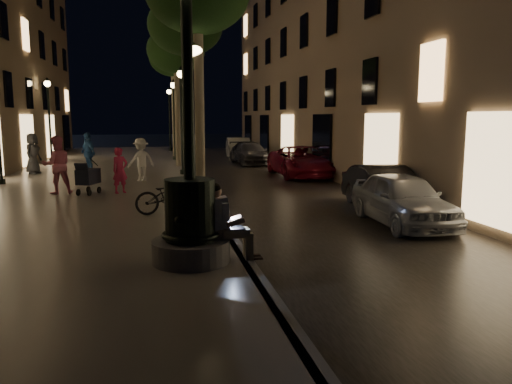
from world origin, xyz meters
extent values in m
plane|color=black|center=(0.00, 15.00, 0.00)|extent=(120.00, 120.00, 0.00)
cube|color=black|center=(3.00, 15.00, 0.01)|extent=(6.00, 45.00, 0.02)
cube|color=#66605A|center=(-4.00, 15.00, 0.10)|extent=(8.00, 45.00, 0.20)
cube|color=#59595B|center=(0.00, 15.00, 0.10)|extent=(0.25, 45.00, 0.20)
cube|color=#826B51|center=(10.00, 18.00, 7.50)|extent=(8.00, 36.00, 15.00)
cylinder|color=#59595B|center=(-1.00, 2.00, 0.40)|extent=(1.40, 1.40, 0.40)
cylinder|color=black|center=(-1.00, 2.00, 1.15)|extent=(0.90, 0.90, 1.10)
torus|color=black|center=(-1.00, 2.00, 0.70)|extent=(1.04, 1.04, 0.10)
torus|color=black|center=(-1.00, 2.00, 1.55)|extent=(0.89, 0.89, 0.09)
cylinder|color=black|center=(-1.00, 2.00, 3.30)|extent=(0.20, 0.20, 3.20)
cube|color=tan|center=(-0.45, 2.00, 0.70)|extent=(0.39, 0.26, 0.19)
cube|color=white|center=(-0.51, 2.00, 1.06)|extent=(0.48, 0.28, 0.61)
sphere|color=tan|center=(-0.55, 2.00, 1.46)|extent=(0.23, 0.23, 0.23)
sphere|color=black|center=(-0.56, 2.00, 1.51)|extent=(0.23, 0.23, 0.23)
cube|color=tan|center=(-0.19, 1.90, 0.70)|extent=(0.50, 0.14, 0.15)
cube|color=tan|center=(-0.19, 2.10, 0.70)|extent=(0.50, 0.14, 0.15)
cube|color=tan|center=(0.05, 1.90, 0.45)|extent=(0.14, 0.13, 0.50)
cube|color=tan|center=(0.05, 2.10, 0.45)|extent=(0.14, 0.13, 0.50)
cube|color=black|center=(0.15, 1.90, 0.22)|extent=(0.28, 0.11, 0.03)
cube|color=black|center=(0.15, 2.10, 0.22)|extent=(0.28, 0.11, 0.03)
cube|color=black|center=(-0.17, 2.00, 0.78)|extent=(0.26, 0.36, 0.02)
cube|color=black|center=(-0.34, 2.00, 0.90)|extent=(0.09, 0.36, 0.23)
cube|color=#A0B5E5|center=(-0.33, 2.00, 0.90)|extent=(0.07, 0.32, 0.20)
cylinder|color=#6B604C|center=(-0.25, 8.00, 2.70)|extent=(0.28, 0.28, 5.00)
cylinder|color=#6B604C|center=(-0.20, 14.00, 2.75)|extent=(0.28, 0.28, 5.10)
ellipsoid|color=black|center=(-0.20, 14.00, 6.40)|extent=(3.00, 3.00, 2.40)
cylinder|color=#6B604C|center=(-0.30, 20.00, 2.65)|extent=(0.28, 0.28, 4.90)
ellipsoid|color=black|center=(-0.30, 20.00, 6.20)|extent=(3.00, 3.00, 2.40)
cylinder|color=#6B604C|center=(-0.22, 26.00, 2.80)|extent=(0.28, 0.28, 5.20)
ellipsoid|color=black|center=(-0.22, 26.00, 6.50)|extent=(3.00, 3.00, 2.40)
cylinder|color=black|center=(-0.30, 8.00, 0.30)|extent=(0.28, 0.28, 0.20)
cylinder|color=black|center=(-0.30, 8.00, 2.40)|extent=(0.12, 0.12, 4.40)
sphere|color=#FFD88C|center=(-0.30, 8.00, 4.65)|extent=(0.36, 0.36, 0.36)
cone|color=black|center=(-0.30, 8.00, 4.90)|extent=(0.30, 0.30, 0.22)
cylinder|color=black|center=(-0.30, 16.00, 0.30)|extent=(0.28, 0.28, 0.20)
cylinder|color=black|center=(-0.30, 16.00, 2.40)|extent=(0.12, 0.12, 4.40)
sphere|color=#FFD88C|center=(-0.30, 16.00, 4.65)|extent=(0.36, 0.36, 0.36)
cone|color=black|center=(-0.30, 16.00, 4.90)|extent=(0.30, 0.30, 0.22)
cylinder|color=black|center=(-0.30, 24.00, 0.30)|extent=(0.28, 0.28, 0.20)
cylinder|color=black|center=(-0.30, 24.00, 2.40)|extent=(0.12, 0.12, 4.40)
sphere|color=#FFD88C|center=(-0.30, 24.00, 4.65)|extent=(0.36, 0.36, 0.36)
cone|color=black|center=(-0.30, 24.00, 4.90)|extent=(0.30, 0.30, 0.22)
cylinder|color=black|center=(-0.30, 32.00, 0.30)|extent=(0.28, 0.28, 0.20)
cylinder|color=black|center=(-0.30, 32.00, 2.40)|extent=(0.12, 0.12, 4.40)
sphere|color=#FFD88C|center=(-0.30, 32.00, 4.65)|extent=(0.36, 0.36, 0.36)
cone|color=black|center=(-0.30, 32.00, 4.90)|extent=(0.30, 0.30, 0.22)
cylinder|color=black|center=(-7.40, 14.00, 0.30)|extent=(0.28, 0.28, 0.20)
cylinder|color=black|center=(-7.40, 24.00, 0.30)|extent=(0.28, 0.28, 0.20)
cylinder|color=black|center=(-7.40, 24.00, 2.40)|extent=(0.12, 0.12, 4.40)
sphere|color=#FFD88C|center=(-7.40, 24.00, 4.65)|extent=(0.36, 0.36, 0.36)
cone|color=black|center=(-7.40, 24.00, 4.90)|extent=(0.30, 0.30, 0.22)
cube|color=black|center=(-3.77, 10.60, 0.81)|extent=(0.77, 0.95, 0.50)
cube|color=black|center=(-3.91, 10.24, 1.14)|extent=(0.48, 0.34, 0.32)
cylinder|color=black|center=(-4.08, 10.37, 0.31)|extent=(0.12, 0.22, 0.22)
cylinder|color=black|center=(-3.71, 10.22, 0.31)|extent=(0.12, 0.22, 0.22)
cylinder|color=black|center=(-3.83, 10.98, 0.31)|extent=(0.12, 0.22, 0.22)
cylinder|color=black|center=(-3.46, 10.83, 0.31)|extent=(0.12, 0.22, 0.22)
cylinder|color=black|center=(-3.60, 11.01, 1.25)|extent=(0.22, 0.47, 0.30)
imported|color=#989B9F|center=(4.67, 4.92, 0.68)|extent=(1.80, 4.07, 1.36)
imported|color=black|center=(5.20, 7.00, 0.66)|extent=(1.58, 4.08, 1.32)
imported|color=maroon|center=(5.20, 15.64, 0.71)|extent=(2.43, 5.15, 1.42)
imported|color=#333238|center=(4.00, 22.21, 0.64)|extent=(2.05, 4.52, 1.28)
imported|color=#ADADA7|center=(4.00, 26.19, 0.70)|extent=(1.81, 4.34, 1.39)
imported|color=#AC2247|center=(-2.73, 10.68, 0.98)|extent=(0.68, 0.63, 1.56)
imported|color=pink|center=(-4.80, 10.96, 1.18)|extent=(1.13, 0.99, 1.95)
imported|color=silver|center=(-2.10, 13.90, 1.07)|extent=(1.29, 1.06, 1.73)
imported|color=#244C85|center=(-4.54, 17.17, 1.14)|extent=(1.00, 1.16, 1.88)
imported|color=#2D2E32|center=(-7.00, 17.59, 1.12)|extent=(0.88, 1.05, 1.84)
imported|color=black|center=(-1.21, 6.67, 0.69)|extent=(1.95, 1.00, 0.98)
camera|label=1|loc=(-1.62, -6.76, 2.78)|focal=35.00mm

